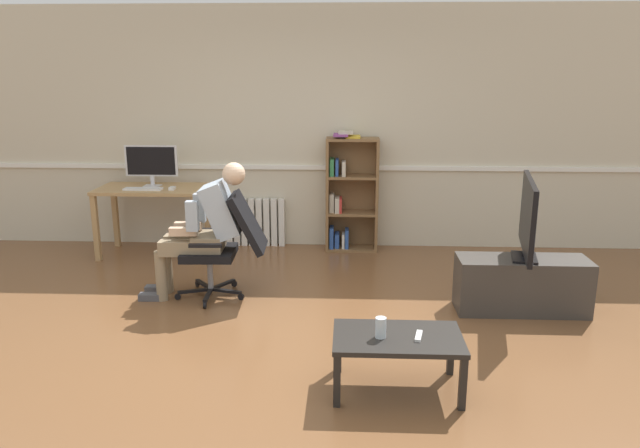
% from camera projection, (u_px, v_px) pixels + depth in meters
% --- Properties ---
extents(ground_plane, '(18.00, 18.00, 0.00)m').
position_uv_depth(ground_plane, '(295.00, 340.00, 4.62)').
color(ground_plane, brown).
extents(back_wall, '(12.00, 0.13, 2.70)m').
position_uv_depth(back_wall, '(314.00, 129.00, 6.85)').
color(back_wall, beige).
rests_on(back_wall, ground_plane).
extents(computer_desk, '(1.15, 0.64, 0.76)m').
position_uv_depth(computer_desk, '(152.00, 198.00, 6.62)').
color(computer_desk, tan).
rests_on(computer_desk, ground_plane).
extents(imac_monitor, '(0.58, 0.14, 0.45)m').
position_uv_depth(imac_monitor, '(151.00, 162.00, 6.60)').
color(imac_monitor, silver).
rests_on(imac_monitor, computer_desk).
extents(keyboard, '(0.41, 0.12, 0.02)m').
position_uv_depth(keyboard, '(143.00, 189.00, 6.46)').
color(keyboard, white).
rests_on(keyboard, computer_desk).
extents(computer_mouse, '(0.06, 0.10, 0.03)m').
position_uv_depth(computer_mouse, '(172.00, 188.00, 6.46)').
color(computer_mouse, white).
rests_on(computer_mouse, computer_desk).
extents(bookshelf, '(0.58, 0.29, 1.35)m').
position_uv_depth(bookshelf, '(349.00, 195.00, 6.81)').
color(bookshelf, brown).
rests_on(bookshelf, ground_plane).
extents(radiator, '(0.77, 0.08, 0.56)m').
position_uv_depth(radiator, '(252.00, 222.00, 7.04)').
color(radiator, white).
rests_on(radiator, ground_plane).
extents(office_chair, '(0.83, 0.62, 0.96)m').
position_uv_depth(office_chair, '(227.00, 241.00, 5.39)').
color(office_chair, black).
rests_on(office_chair, ground_plane).
extents(person_seated, '(0.98, 0.40, 1.23)m').
position_uv_depth(person_seated, '(204.00, 227.00, 5.35)').
color(person_seated, '#937F60').
rests_on(person_seated, ground_plane).
extents(tv_stand, '(1.09, 0.38, 0.47)m').
position_uv_depth(tv_stand, '(522.00, 285.00, 5.12)').
color(tv_stand, '#3D3833').
rests_on(tv_stand, ground_plane).
extents(tv_screen, '(0.26, 1.01, 0.67)m').
position_uv_depth(tv_screen, '(528.00, 218.00, 4.98)').
color(tv_screen, black).
rests_on(tv_screen, tv_stand).
extents(coffee_table, '(0.82, 0.50, 0.37)m').
position_uv_depth(coffee_table, '(398.00, 343.00, 3.83)').
color(coffee_table, black).
rests_on(coffee_table, ground_plane).
extents(drinking_glass, '(0.07, 0.07, 0.13)m').
position_uv_depth(drinking_glass, '(381.00, 328.00, 3.78)').
color(drinking_glass, silver).
rests_on(drinking_glass, coffee_table).
extents(spare_remote, '(0.07, 0.15, 0.02)m').
position_uv_depth(spare_remote, '(419.00, 336.00, 3.79)').
color(spare_remote, white).
rests_on(spare_remote, coffee_table).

